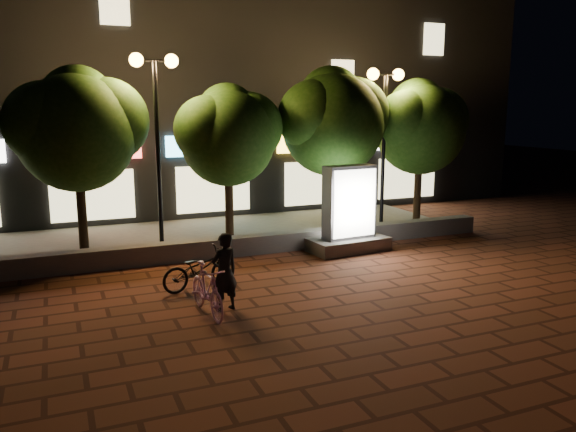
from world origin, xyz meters
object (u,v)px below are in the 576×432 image
tree_left (78,125)px  ad_kiosk (349,217)px  street_lamp_right (385,107)px  rider (225,272)px  tree_mid (229,132)px  tree_far_right (421,124)px  street_lamp_left (156,102)px  scooter_parked (199,269)px  tree_right (333,118)px  scooter_pink (207,290)px

tree_left → ad_kiosk: bearing=-18.2°
street_lamp_right → ad_kiosk: bearing=-139.3°
street_lamp_right → rider: size_ratio=3.22×
tree_mid → tree_far_right: size_ratio=0.95×
tree_mid → street_lamp_left: 2.22m
street_lamp_right → scooter_parked: (-6.84, -3.63, -3.44)m
tree_right → rider: (-5.06, -5.38, -2.79)m
tree_far_right → ad_kiosk: tree_far_right is taller
tree_mid → rider: (-1.76, -5.38, -2.44)m
ad_kiosk → street_lamp_right: bearing=40.7°
tree_far_right → street_lamp_left: 8.58m
tree_mid → street_lamp_left: (-2.05, -0.26, 0.81)m
street_lamp_left → street_lamp_right: 7.00m
tree_left → street_lamp_right: street_lamp_right is taller
tree_mid → tree_far_right: 6.50m
street_lamp_right → scooter_pink: size_ratio=3.02×
ad_kiosk → scooter_pink: bearing=-145.8°
street_lamp_right → rider: (-6.71, -5.12, -3.12)m
tree_left → scooter_parked: tree_left is taller
street_lamp_right → rider: street_lamp_right is taller
street_lamp_right → scooter_parked: street_lamp_right is taller
street_lamp_left → ad_kiosk: street_lamp_left is taller
tree_right → scooter_pink: bearing=-134.8°
tree_far_right → ad_kiosk: (-3.81, -2.20, -2.42)m
street_lamp_right → scooter_parked: 8.47m
street_lamp_right → tree_left: bearing=178.3°
scooter_parked → tree_left: bearing=15.6°
ad_kiosk → tree_mid: bearing=140.8°
street_lamp_right → ad_kiosk: street_lamp_right is taller
tree_left → ad_kiosk: size_ratio=2.07×
tree_left → street_lamp_left: size_ratio=0.94×
rider → scooter_parked: bearing=-102.7°
tree_right → street_lamp_left: size_ratio=0.98×
scooter_pink → rider: rider is taller
ad_kiosk → scooter_parked: size_ratio=1.37×
rider → scooter_parked: 1.53m
scooter_pink → tree_right: bearing=40.2°
tree_right → street_lamp_right: size_ratio=1.02×
rider → scooter_parked: (-0.14, 1.49, -0.32)m
tree_right → tree_mid: bearing=-180.0°
tree_far_right → street_lamp_left: street_lamp_left is taller
tree_far_right → street_lamp_left: (-8.55, -0.26, 0.66)m
tree_mid → ad_kiosk: bearing=-39.2°
street_lamp_left → tree_far_right: bearing=1.8°
rider → ad_kiosk: bearing=-162.3°
scooter_pink → scooter_parked: size_ratio=0.96×
street_lamp_right → ad_kiosk: (-2.25, -1.94, -2.94)m
tree_mid → scooter_parked: 5.14m
ad_kiosk → scooter_pink: (-4.84, -3.29, -0.46)m
street_lamp_left → scooter_pink: bearing=-91.0°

